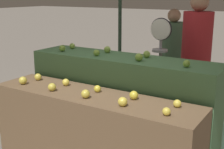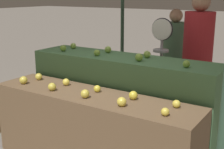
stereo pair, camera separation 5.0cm
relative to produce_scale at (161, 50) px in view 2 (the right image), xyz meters
The scene contains 22 objects.
display_counter_front 1.47m from the produce_scale, 97.16° to the right, with size 2.25×0.55×0.80m, color brown.
display_counter_back 0.89m from the produce_scale, 103.20° to the right, with size 2.25×0.55×1.08m, color #4C7A4C.
apple_front_0 1.75m from the produce_scale, 126.20° to the right, with size 0.09×0.09×0.09m, color gold.
apple_front_1 1.54m from the produce_scale, 112.51° to the right, with size 0.08×0.08×0.08m, color gold.
apple_front_2 1.43m from the produce_scale, 96.16° to the right, with size 0.09×0.09×0.09m, color gold.
apple_front_3 1.45m from the produce_scale, 79.41° to the right, with size 0.09×0.09×0.09m, color yellow.
apple_front_4 1.58m from the produce_scale, 64.09° to the right, with size 0.07×0.07×0.07m, color yellow.
apple_front_5 1.58m from the produce_scale, 130.10° to the right, with size 0.08×0.08×0.08m, color gold.
apple_front_6 1.35m from the produce_scale, 116.34° to the right, with size 0.08×0.08×0.08m, color yellow.
apple_front_7 1.23m from the produce_scale, 97.68° to the right, with size 0.07×0.07×0.07m, color gold.
apple_front_8 1.24m from the produce_scale, 77.67° to the right, with size 0.08×0.08×0.08m, color gold.
apple_front_9 1.38m from the produce_scale, 59.60° to the right, with size 0.07×0.07×0.07m, color yellow.
apple_back_0 1.25m from the produce_scale, 140.22° to the right, with size 0.08×0.08×0.08m, color #7AA338.
apple_back_1 0.92m from the produce_scale, 118.44° to the right, with size 0.07×0.07×0.07m, color #84AD3D.
apple_back_2 0.80m from the produce_scale, 82.58° to the right, with size 0.08×0.08×0.08m, color #84AD3D.
apple_back_3 1.02m from the produce_scale, 51.92° to the right, with size 0.07×0.07×0.07m, color #84AD3D.
apple_back_4 1.14m from the produce_scale, 148.80° to the right, with size 0.07×0.07×0.07m, color #8EB247.
apple_back_5 0.73m from the produce_scale, 127.05° to the right, with size 0.08×0.08×0.08m, color #8EB247.
apple_back_6 0.60m from the produce_scale, 80.82° to the right, with size 0.08×0.08×0.08m, color #8EB247.
produce_scale is the anchor object (origin of this frame).
person_vendor_at_scale 0.50m from the produce_scale, 40.98° to the left, with size 0.44×0.44×1.79m.
person_customer_left 0.96m from the produce_scale, 101.47° to the left, with size 0.50×0.50×1.55m.
Camera 2 is at (1.79, -2.37, 1.79)m, focal length 50.00 mm.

